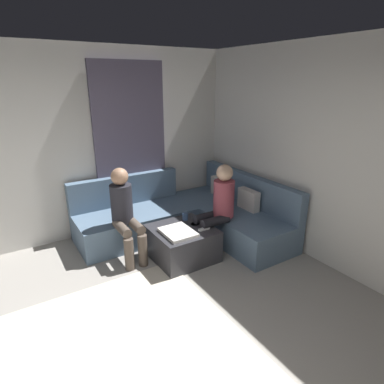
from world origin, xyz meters
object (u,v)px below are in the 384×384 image
person_on_couch_back (218,205)px  person_on_couch_side (125,211)px  coffee_mug (185,216)px  game_remote (204,229)px  sectional_couch (190,216)px  ottoman (182,243)px

person_on_couch_back → person_on_couch_side: (-0.47, -1.12, 0.00)m
coffee_mug → game_remote: size_ratio=0.63×
sectional_couch → person_on_couch_side: size_ratio=2.12×
coffee_mug → game_remote: (0.40, 0.04, -0.04)m
game_remote → coffee_mug: bearing=-174.3°
sectional_couch → game_remote: size_ratio=17.00×
game_remote → person_on_couch_back: size_ratio=0.12×
sectional_couch → person_on_couch_side: bearing=-82.1°
ottoman → game_remote: size_ratio=5.07×
ottoman → game_remote: 0.36m
sectional_couch → coffee_mug: bearing=-40.3°
person_on_couch_back → sectional_couch: bearing=5.1°
coffee_mug → game_remote: coffee_mug is taller
person_on_couch_back → person_on_couch_side: bearing=67.5°
ottoman → coffee_mug: (-0.22, 0.18, 0.26)m
coffee_mug → person_on_couch_side: 0.83m
ottoman → person_on_couch_side: person_on_couch_side is taller
coffee_mug → game_remote: 0.40m
ottoman → person_on_couch_side: 0.86m
game_remote → person_on_couch_side: 1.04m
ottoman → coffee_mug: 0.38m
person_on_couch_back → ottoman: bearing=83.2°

